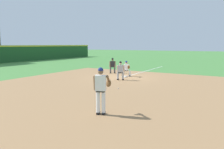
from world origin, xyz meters
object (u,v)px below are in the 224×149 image
at_px(first_baseman, 126,68).
at_px(baserunner, 120,70).
at_px(pitcher, 101,88).
at_px(umpire, 113,65).
at_px(first_base_bag, 124,77).
at_px(baseball, 118,88).

xyz_separation_m(first_baseman, baserunner, (-2.01, -0.49, 0.06)).
height_order(pitcher, first_baseman, pitcher).
xyz_separation_m(baserunner, umpire, (3.21, 2.58, 0.00)).
relative_size(first_base_bag, pitcher, 0.20).
relative_size(pitcher, umpire, 1.27).
distance_m(first_baseman, umpire, 2.41).
height_order(pitcher, umpire, pitcher).
height_order(first_base_bag, baserunner, baserunner).
relative_size(first_base_bag, umpire, 0.26).
xyz_separation_m(first_base_bag, umpire, (1.72, 2.14, 0.75)).
distance_m(first_base_bag, baseball, 4.94).
relative_size(first_base_bag, first_baseman, 0.28).
relative_size(pitcher, baserunner, 1.27).
distance_m(baserunner, umpire, 4.12).
height_order(baseball, baserunner, baserunner).
bearing_deg(baserunner, baseball, -154.02).
relative_size(baseball, umpire, 0.05).
bearing_deg(first_baseman, baseball, -158.63).
height_order(first_base_bag, first_baseman, first_baseman).
bearing_deg(umpire, first_base_bag, -128.78).
distance_m(first_base_bag, first_baseman, 0.87).
bearing_deg(baseball, pitcher, -158.55).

